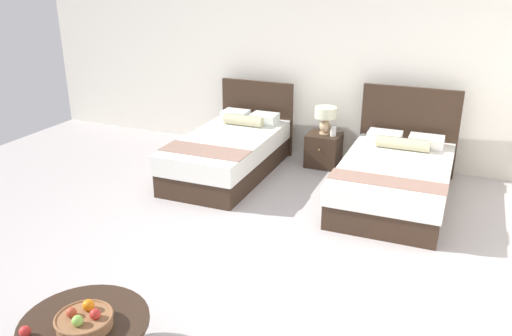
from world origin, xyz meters
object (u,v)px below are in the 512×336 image
table_lamp (326,116)px  loose_apple (25,331)px  nightstand (323,150)px  fruit_bowl (84,320)px  vase (333,131)px  bed_near_window (230,152)px  bed_near_corner (395,177)px  coffee_table (86,332)px

table_lamp → loose_apple: table_lamp is taller
nightstand → loose_apple: nightstand is taller
fruit_bowl → loose_apple: 0.39m
vase → table_lamp: bearing=156.9°
bed_near_window → table_lamp: bearing=36.4°
bed_near_corner → vase: bed_near_corner is taller
bed_near_window → fruit_bowl: 4.02m
fruit_bowl → vase: bearing=84.3°
loose_apple → fruit_bowl: bearing=38.4°
vase → loose_apple: (-0.78, -4.96, -0.12)m
bed_near_window → loose_apple: bearing=-83.3°
coffee_table → loose_apple: size_ratio=11.65×
nightstand → bed_near_corner: bearing=-34.5°
bed_near_window → nightstand: (1.13, 0.81, -0.07)m
coffee_table → fruit_bowl: (0.05, -0.05, 0.15)m
vase → coffee_table: vase is taller
bed_near_window → vase: size_ratio=14.14×
bed_near_corner → fruit_bowl: bearing=-110.7°
bed_near_corner → coffee_table: 4.20m
bed_near_window → nightstand: bed_near_window is taller
bed_near_window → nightstand: bearing=35.7°
bed_near_corner → table_lamp: 1.49m
loose_apple → bed_near_corner: bearing=66.8°
bed_near_window → fruit_bowl: bearing=-78.5°
bed_near_window → fruit_bowl: size_ratio=5.47×
bed_near_corner → loose_apple: 4.57m
table_lamp → nightstand: bearing=-90.0°
bed_near_corner → table_lamp: bearing=144.8°
coffee_table → table_lamp: bearing=85.4°
table_lamp → loose_apple: bearing=-97.2°
nightstand → table_lamp: bearing=90.0°
table_lamp → coffee_table: table_lamp is taller
bed_near_window → nightstand: 1.39m
bed_near_corner → fruit_bowl: size_ratio=5.43×
coffee_table → bed_near_window: bearing=100.9°
vase → loose_apple: vase is taller
bed_near_window → coffee_table: (0.75, -3.90, -0.01)m
bed_near_corner → loose_apple: (-1.80, -4.20, 0.15)m
table_lamp → fruit_bowl: bearing=-94.0°
table_lamp → coffee_table: 4.76m
bed_near_window → bed_near_corner: bed_near_corner is taller
nightstand → vase: bearing=-15.9°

